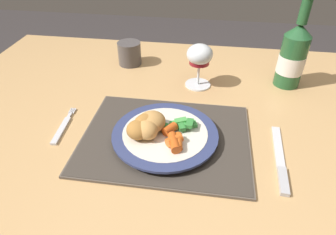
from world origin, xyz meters
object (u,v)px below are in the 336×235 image
at_px(dining_table, 170,147).
at_px(wine_glass, 200,57).
at_px(bottle, 293,56).
at_px(fork, 63,128).
at_px(table_knife, 281,163).
at_px(drinking_cup, 129,53).
at_px(dinner_plate, 167,136).

xyz_separation_m(dining_table, wine_glass, (0.06, 0.18, 0.18)).
height_order(wine_glass, bottle, bottle).
distance_m(fork, bottle, 0.64).
height_order(table_knife, bottle, bottle).
relative_size(bottle, drinking_cup, 3.44).
height_order(dinner_plate, table_knife, dinner_plate).
height_order(wine_glass, drinking_cup, wine_glass).
relative_size(dinner_plate, bottle, 0.93).
height_order(dinner_plate, drinking_cup, drinking_cup).
xyz_separation_m(bottle, drinking_cup, (-0.49, 0.06, -0.05)).
bearing_deg(drinking_cup, dining_table, -59.04).
bearing_deg(bottle, fork, -152.12).
xyz_separation_m(dining_table, fork, (-0.25, -0.07, 0.09)).
relative_size(table_knife, wine_glass, 1.66).
bearing_deg(wine_glass, bottle, 9.81).
bearing_deg(drinking_cup, bottle, -7.40).
bearing_deg(fork, dinner_plate, -1.94).
bearing_deg(fork, dining_table, 15.67).
xyz_separation_m(table_knife, bottle, (0.06, 0.34, 0.09)).
xyz_separation_m(fork, drinking_cup, (0.07, 0.36, 0.04)).
bearing_deg(table_knife, drinking_cup, 136.11).
xyz_separation_m(wine_glass, bottle, (0.26, 0.04, 0.00)).
xyz_separation_m(fork, table_knife, (0.50, -0.05, 0.00)).
bearing_deg(dinner_plate, bottle, 44.70).
relative_size(fork, drinking_cup, 1.87).
bearing_deg(dining_table, drinking_cup, 120.96).
height_order(fork, bottle, bottle).
bearing_deg(drinking_cup, wine_glass, -25.01).
bearing_deg(dining_table, table_knife, -24.98).
xyz_separation_m(dining_table, bottle, (0.31, 0.23, 0.18)).
height_order(dining_table, drinking_cup, drinking_cup).
bearing_deg(bottle, dinner_plate, -135.30).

